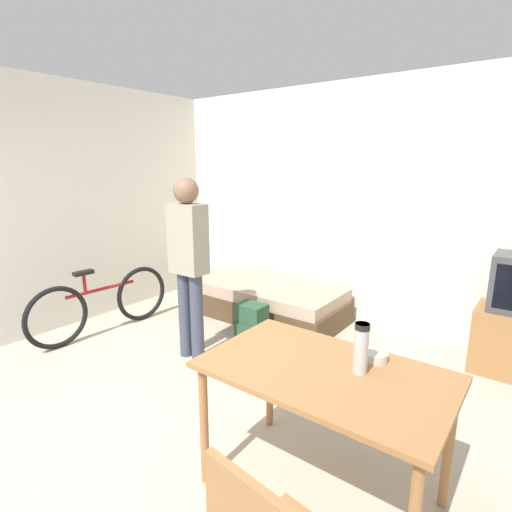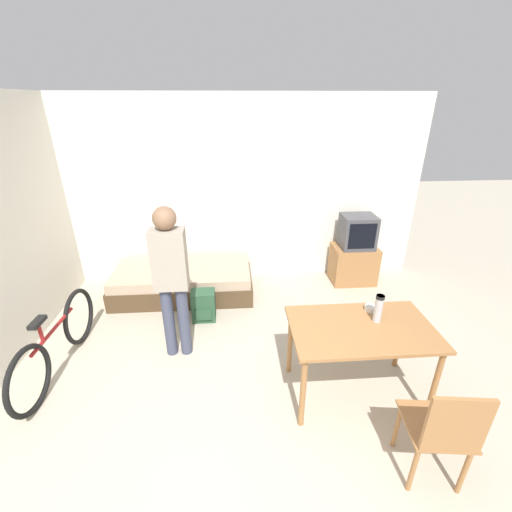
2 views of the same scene
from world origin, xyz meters
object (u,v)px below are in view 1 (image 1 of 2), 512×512
object	(u,v)px
person_standing	(189,256)
daybed	(263,300)
bicycle	(102,304)
mate_bowl	(376,356)
dining_table	(324,385)
backpack	(251,323)
thermos_flask	(361,346)

from	to	relation	value
person_standing	daybed	bearing A→B (deg)	94.16
bicycle	mate_bowl	size ratio (longest dim) A/B	12.69
person_standing	mate_bowl	size ratio (longest dim) A/B	13.22
dining_table	backpack	xyz separation A→B (m)	(-1.52, 1.33, -0.47)
dining_table	thermos_flask	world-z (taller)	thermos_flask
bicycle	daybed	bearing A→B (deg)	53.08
mate_bowl	backpack	xyz separation A→B (m)	(-1.69, 1.08, -0.59)
bicycle	person_standing	xyz separation A→B (m)	(1.19, 0.18, 0.66)
person_standing	thermos_flask	distance (m)	2.02
person_standing	bicycle	bearing A→B (deg)	-171.54
backpack	bicycle	bearing A→B (deg)	-150.73
daybed	person_standing	distance (m)	1.51
thermos_flask	backpack	world-z (taller)	thermos_flask
dining_table	backpack	bearing A→B (deg)	138.69
bicycle	thermos_flask	world-z (taller)	thermos_flask
bicycle	person_standing	size ratio (longest dim) A/B	0.96
bicycle	mate_bowl	distance (m)	3.17
daybed	dining_table	bearing A→B (deg)	-47.17
person_standing	dining_table	bearing A→B (deg)	-22.02
mate_bowl	person_standing	bearing A→B (deg)	166.64
bicycle	mate_bowl	bearing A→B (deg)	-5.15
mate_bowl	backpack	distance (m)	2.09
mate_bowl	backpack	size ratio (longest dim) A/B	0.32
bicycle	mate_bowl	xyz separation A→B (m)	(3.12, -0.28, 0.46)
daybed	thermos_flask	distance (m)	2.86
person_standing	backpack	bearing A→B (deg)	69.14
thermos_flask	backpack	size ratio (longest dim) A/B	0.66
thermos_flask	mate_bowl	size ratio (longest dim) A/B	2.09
person_standing	backpack	world-z (taller)	person_standing
bicycle	person_standing	bearing A→B (deg)	8.46
person_standing	thermos_flask	bearing A→B (deg)	-18.26
daybed	backpack	world-z (taller)	daybed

